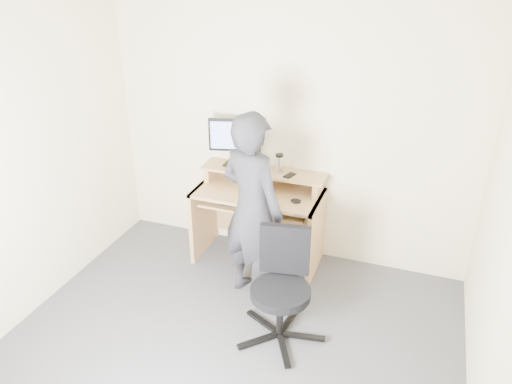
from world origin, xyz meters
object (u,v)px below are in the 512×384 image
Objects in this scene: desk at (261,207)px; person at (252,209)px; monitor at (235,138)px; office_chair at (282,282)px.

person reaches higher than desk.
monitor is 0.88m from person.
monitor is 1.55m from office_chair.
person is (-0.40, 0.41, 0.36)m from office_chair.
office_chair is 0.68m from person.
person is (0.13, -0.60, 0.30)m from desk.
office_chair reaches higher than desk.
person is at bearing 124.84° from office_chair.
desk is 0.69m from person.
desk is 0.71m from monitor.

